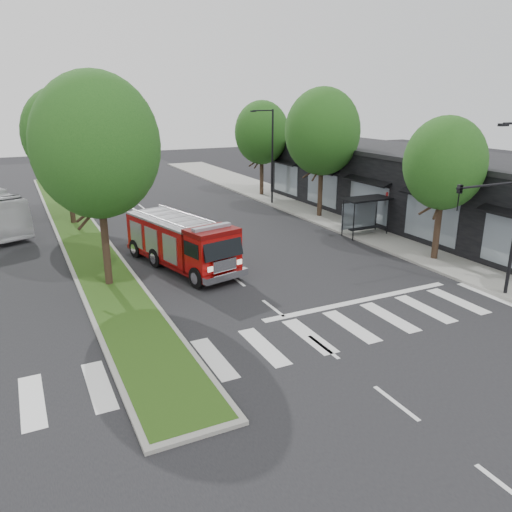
{
  "coord_description": "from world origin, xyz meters",
  "views": [
    {
      "loc": [
        -9.63,
        -17.93,
        8.92
      ],
      "look_at": [
        0.2,
        2.14,
        1.8
      ],
      "focal_mm": 35.0,
      "sensor_mm": 36.0,
      "label": 1
    }
  ],
  "objects": [
    {
      "name": "tree_right_far",
      "position": [
        11.5,
        24.0,
        5.84
      ],
      "size": [
        5.0,
        5.0,
        8.73
      ],
      "color": "black",
      "rests_on": "ground"
    },
    {
      "name": "streetlight_right_far",
      "position": [
        10.35,
        20.0,
        4.48
      ],
      "size": [
        2.11,
        0.2,
        8.0
      ],
      "color": "black",
      "rests_on": "ground"
    },
    {
      "name": "sidewalk_right",
      "position": [
        12.5,
        10.0,
        0.07
      ],
      "size": [
        5.0,
        80.0,
        0.15
      ],
      "primitive_type": "cube",
      "color": "gray",
      "rests_on": "ground"
    },
    {
      "name": "ground",
      "position": [
        0.0,
        0.0,
        0.0
      ],
      "size": [
        140.0,
        140.0,
        0.0
      ],
      "primitive_type": "plane",
      "color": "black",
      "rests_on": "ground"
    },
    {
      "name": "tree_median_far",
      "position": [
        -6.0,
        20.0,
        6.49
      ],
      "size": [
        5.6,
        5.6,
        9.72
      ],
      "color": "black",
      "rests_on": "ground"
    },
    {
      "name": "streetlight_right_near",
      "position": [
        9.61,
        -3.5,
        4.67
      ],
      "size": [
        4.08,
        0.22,
        8.0
      ],
      "color": "black",
      "rests_on": "ground"
    },
    {
      "name": "median",
      "position": [
        -6.0,
        18.0,
        0.08
      ],
      "size": [
        3.0,
        50.0,
        0.15
      ],
      "color": "gray",
      "rests_on": "ground"
    },
    {
      "name": "tree_right_near",
      "position": [
        11.5,
        2.0,
        5.51
      ],
      "size": [
        4.4,
        4.4,
        8.05
      ],
      "color": "black",
      "rests_on": "ground"
    },
    {
      "name": "storefront_row",
      "position": [
        17.0,
        10.0,
        2.5
      ],
      "size": [
        8.0,
        30.0,
        5.0
      ],
      "primitive_type": "cube",
      "color": "black",
      "rests_on": "ground"
    },
    {
      "name": "tree_median_near",
      "position": [
        -6.0,
        6.0,
        6.81
      ],
      "size": [
        5.8,
        5.8,
        10.16
      ],
      "color": "black",
      "rests_on": "ground"
    },
    {
      "name": "bus_shelter",
      "position": [
        11.2,
        8.15,
        2.04
      ],
      "size": [
        3.2,
        1.6,
        2.61
      ],
      "color": "black",
      "rests_on": "ground"
    },
    {
      "name": "fire_engine",
      "position": [
        -1.84,
        7.25,
        1.4
      ],
      "size": [
        4.41,
        8.76,
        2.92
      ],
      "rotation": [
        0.0,
        0.0,
        0.24
      ],
      "color": "#580504",
      "rests_on": "ground"
    },
    {
      "name": "tree_right_mid",
      "position": [
        11.5,
        14.0,
        6.49
      ],
      "size": [
        5.6,
        5.6,
        9.72
      ],
      "color": "black",
      "rests_on": "ground"
    }
  ]
}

